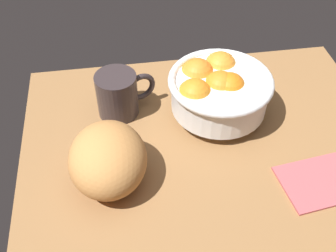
{
  "coord_description": "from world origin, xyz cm",
  "views": [
    {
      "loc": [
        -16.57,
        -54.65,
        61.59
      ],
      "look_at": [
        -8.09,
        0.74,
        5.0
      ],
      "focal_mm": 43.58,
      "sensor_mm": 36.0,
      "label": 1
    }
  ],
  "objects": [
    {
      "name": "ground_plane",
      "position": [
        0.0,
        0.0,
        -1.5
      ],
      "size": [
        75.41,
        57.3,
        3.0
      ],
      "primitive_type": "cube",
      "color": "olive"
    },
    {
      "name": "napkin_folded",
      "position": [
        18.27,
        -13.41,
        0.47
      ],
      "size": [
        15.35,
        12.66,
        0.94
      ],
      "primitive_type": "cube",
      "rotation": [
        0.0,
        0.0,
        0.12
      ],
      "color": "#B65357",
      "rests_on": "ground"
    },
    {
      "name": "fruit_bowl",
      "position": [
        3.44,
        8.56,
        6.44
      ],
      "size": [
        21.73,
        21.73,
        11.14
      ],
      "color": "white",
      "rests_on": "ground"
    },
    {
      "name": "mug",
      "position": [
        -16.99,
        11.81,
        4.91
      ],
      "size": [
        13.02,
        8.76,
        9.81
      ],
      "color": "#332A2C",
      "rests_on": "ground"
    },
    {
      "name": "bread_loaf",
      "position": [
        -20.09,
        -6.44,
        5.58
      ],
      "size": [
        14.95,
        17.3,
        11.16
      ],
      "primitive_type": "ellipsoid",
      "rotation": [
        0.0,
        0.0,
        4.66
      ],
      "color": "#C38245",
      "rests_on": "ground"
    }
  ]
}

